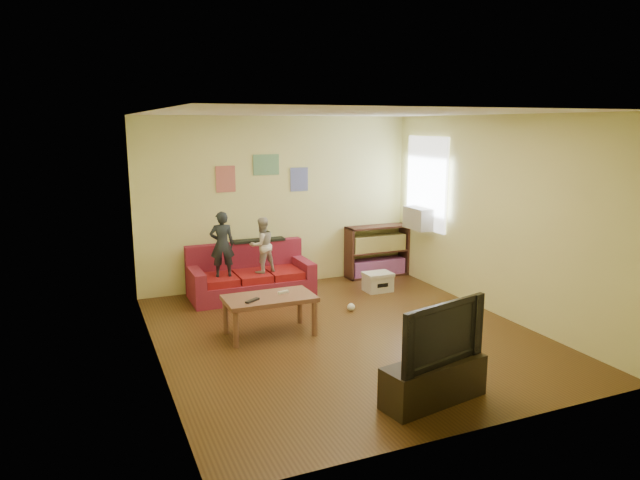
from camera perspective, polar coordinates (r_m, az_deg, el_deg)
name	(u,v)px	position (r m, az deg, el deg)	size (l,w,h in m)	color
room_shell	(346,228)	(6.86, 2.61, 1.22)	(4.52, 5.02, 2.72)	#543617
sofa	(250,278)	(8.77, -7.00, -3.79)	(1.83, 0.84, 0.81)	maroon
child_a	(222,244)	(8.37, -9.76, -0.42)	(0.35, 0.23, 0.96)	#20272D
child_b	(262,245)	(8.53, -5.83, -0.51)	(0.41, 0.32, 0.84)	beige
coffee_table	(269,302)	(7.09, -5.08, -6.17)	(1.10, 0.61, 0.50)	brown
remote	(252,300)	(6.89, -6.77, -6.03)	(0.21, 0.05, 0.02)	black
game_controller	(283,292)	(7.17, -3.69, -5.22)	(0.14, 0.04, 0.03)	silver
bookshelf	(377,254)	(9.82, 5.72, -1.37)	(1.10, 0.33, 0.88)	#47281E
window	(427,183)	(9.33, 10.62, 5.59)	(0.04, 1.08, 1.48)	white
ac_unit	(419,218)	(9.34, 9.88, 2.15)	(0.28, 0.55, 0.35)	#B7B2A3
artwork_left	(226,179)	(8.85, -9.42, 6.03)	(0.30, 0.01, 0.40)	#D87266
artwork_center	(266,165)	(9.01, -5.41, 7.50)	(0.42, 0.01, 0.32)	#72B27F
artwork_right	(299,179)	(9.21, -2.10, 6.07)	(0.30, 0.01, 0.38)	#727FCC
file_box	(378,282)	(8.99, 5.81, -4.18)	(0.43, 0.33, 0.30)	silver
tv_stand	(434,382)	(5.62, 11.29, -13.71)	(1.07, 0.36, 0.40)	black
television	(436,331)	(5.43, 11.50, -8.92)	(1.04, 0.14, 0.60)	black
tissue	(351,307)	(8.06, 3.13, -6.72)	(0.11, 0.11, 0.11)	white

